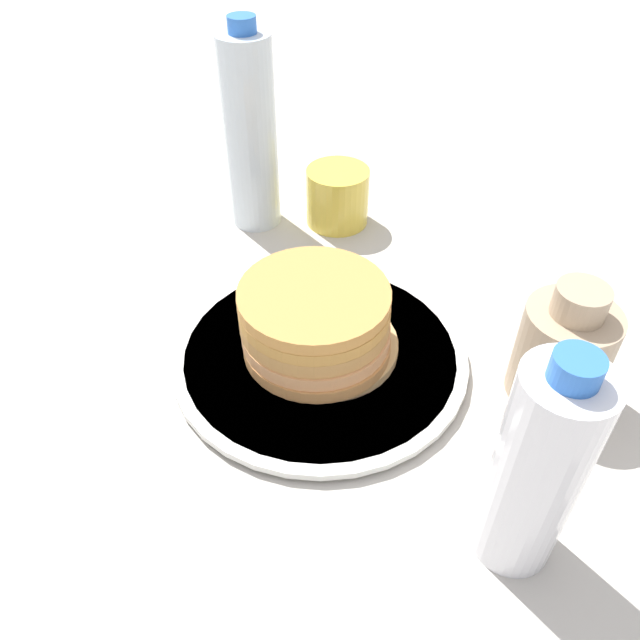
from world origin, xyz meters
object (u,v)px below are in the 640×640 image
(plate, at_px, (320,354))
(pancake_stack, at_px, (318,323))
(water_bottle_near, at_px, (536,470))
(juice_glass, at_px, (337,196))
(cream_jug, at_px, (563,350))
(water_bottle_mid, at_px, (250,134))

(plate, height_order, pancake_stack, pancake_stack)
(pancake_stack, relative_size, water_bottle_near, 0.78)
(plate, distance_m, pancake_stack, 0.04)
(juice_glass, bearing_deg, cream_jug, -168.93)
(plate, relative_size, cream_jug, 2.37)
(water_bottle_near, height_order, water_bottle_mid, water_bottle_mid)
(plate, xyz_separation_m, pancake_stack, (-0.00, 0.00, 0.04))
(juice_glass, height_order, cream_jug, cream_jug)
(juice_glass, xyz_separation_m, cream_jug, (-0.35, -0.07, 0.02))
(juice_glass, relative_size, water_bottle_mid, 0.32)
(pancake_stack, bearing_deg, plate, -76.48)
(cream_jug, relative_size, water_bottle_mid, 0.49)
(water_bottle_mid, bearing_deg, pancake_stack, 174.70)
(cream_jug, bearing_deg, water_bottle_mid, 22.67)
(plate, bearing_deg, water_bottle_near, -166.06)
(plate, distance_m, juice_glass, 0.26)
(plate, bearing_deg, pancake_stack, 103.52)
(plate, xyz_separation_m, water_bottle_near, (-0.24, -0.06, 0.09))
(water_bottle_near, bearing_deg, water_bottle_mid, 4.04)
(plate, xyz_separation_m, water_bottle_mid, (0.27, -0.02, 0.11))
(juice_glass, distance_m, water_bottle_near, 0.48)
(juice_glass, bearing_deg, pancake_stack, 152.01)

